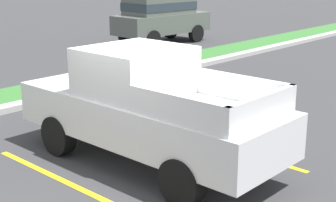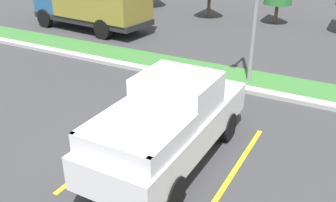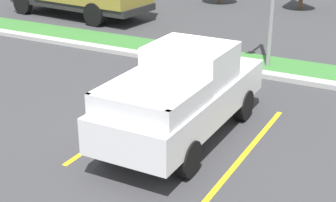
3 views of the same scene
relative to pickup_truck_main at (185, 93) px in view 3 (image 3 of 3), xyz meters
The scene contains 6 objects.
ground_plane 1.15m from the pickup_truck_main, 158.36° to the right, with size 120.00×120.00×0.00m, color #38383A.
parking_line_near 1.87m from the pickup_truck_main, behind, with size 0.12×4.80×0.01m, color yellow.
parking_line_far 1.87m from the pickup_truck_main, ahead, with size 0.12×4.80×0.01m, color yellow.
curb_strip 4.94m from the pickup_truck_main, 95.30° to the left, with size 56.00×0.40×0.15m, color #B2B2AD.
grass_median 6.02m from the pickup_truck_main, 94.32° to the left, with size 56.00×1.80×0.06m, color #387533.
pickup_truck_main is the anchor object (origin of this frame).
Camera 3 is at (5.08, -9.25, 5.12)m, focal length 53.82 mm.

